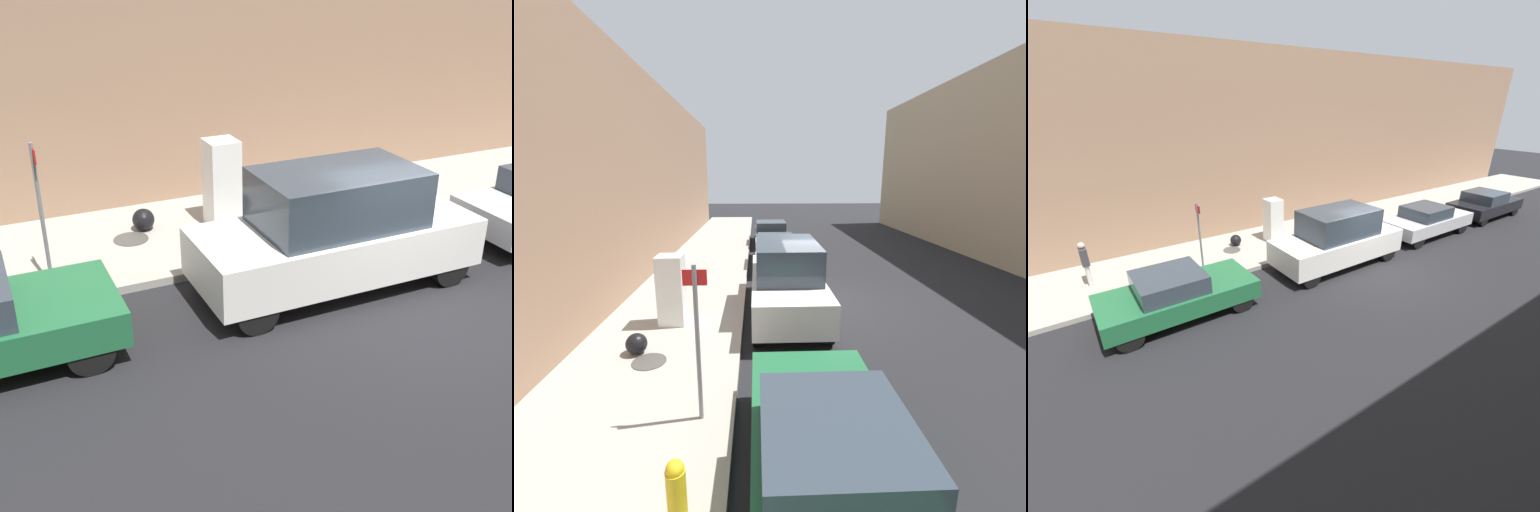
# 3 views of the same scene
# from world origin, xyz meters

# --- Properties ---
(ground_plane) EXTENTS (80.00, 80.00, 0.00)m
(ground_plane) POSITION_xyz_m (0.00, 0.00, 0.00)
(ground_plane) COLOR black
(sidewalk_slab) EXTENTS (3.74, 44.00, 0.15)m
(sidewalk_slab) POSITION_xyz_m (-4.37, 0.00, 0.08)
(sidewalk_slab) COLOR #9E998E
(sidewalk_slab) RESTS_ON ground
(building_facade_near) EXTENTS (2.12, 39.60, 7.80)m
(building_facade_near) POSITION_xyz_m (-7.30, 0.00, 3.90)
(building_facade_near) COLOR #937056
(building_facade_near) RESTS_ON ground
(discarded_refrigerator) EXTENTS (0.66, 0.64, 1.83)m
(discarded_refrigerator) POSITION_xyz_m (-4.33, -1.77, 1.07)
(discarded_refrigerator) COLOR white
(discarded_refrigerator) RESTS_ON sidewalk_slab
(manhole_cover) EXTENTS (0.70, 0.70, 0.02)m
(manhole_cover) POSITION_xyz_m (-4.39, -3.75, 0.16)
(manhole_cover) COLOR #47443F
(manhole_cover) RESTS_ON sidewalk_slab
(street_sign_post) EXTENTS (0.36, 0.07, 2.55)m
(street_sign_post) POSITION_xyz_m (-3.03, -5.49, 1.59)
(street_sign_post) COLOR slate
(street_sign_post) RESTS_ON sidewalk_slab
(trash_bag) EXTENTS (0.46, 0.46, 0.46)m
(trash_bag) POSITION_xyz_m (-4.76, -3.37, 0.38)
(trash_bag) COLOR black
(trash_bag) RESTS_ON sidewalk_slab
(parked_van_white) EXTENTS (1.95, 4.98, 2.15)m
(parked_van_white) POSITION_xyz_m (-1.27, -0.91, 1.07)
(parked_van_white) COLOR silver
(parked_van_white) RESTS_ON ground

